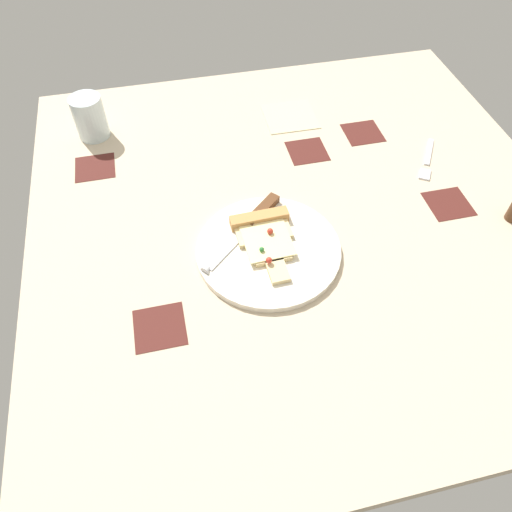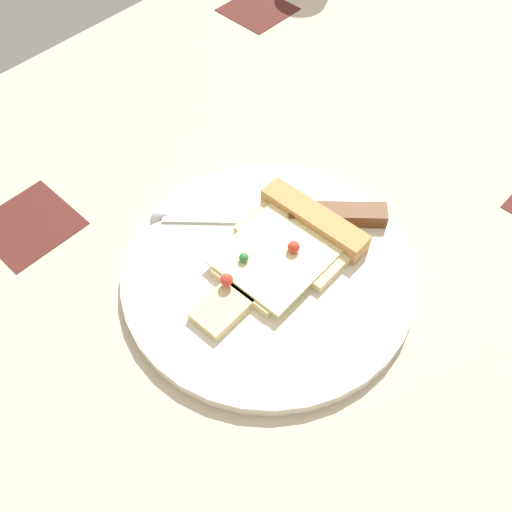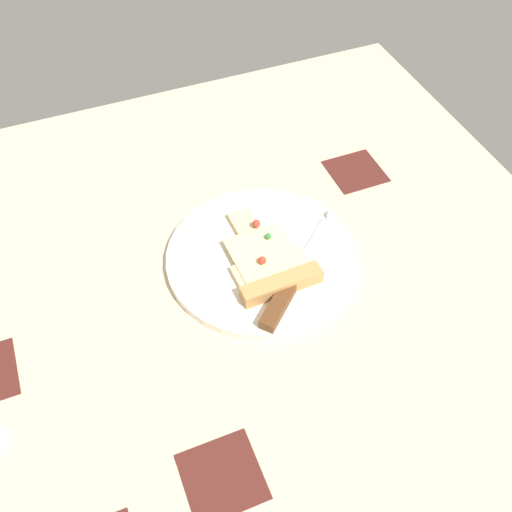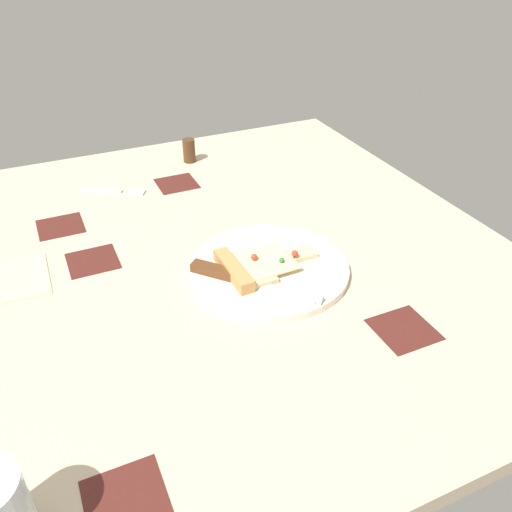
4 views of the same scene
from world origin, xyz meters
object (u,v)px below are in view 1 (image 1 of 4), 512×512
(drinking_glass, at_px, (90,117))
(plate, at_px, (268,250))
(knife, at_px, (249,224))
(fork, at_px, (428,160))
(pizza_slice, at_px, (265,235))
(napkin, at_px, (290,116))

(drinking_glass, bearing_deg, plate, 35.47)
(knife, xyz_separation_m, fork, (-0.12, 0.45, -0.02))
(knife, bearing_deg, drinking_glass, -4.62)
(knife, relative_size, drinking_glass, 1.85)
(pizza_slice, relative_size, fork, 1.27)
(pizza_slice, height_order, drinking_glass, drinking_glass)
(napkin, bearing_deg, knife, -27.18)
(drinking_glass, distance_m, fork, 0.81)
(plate, distance_m, knife, 0.07)
(knife, bearing_deg, napkin, -69.20)
(knife, relative_size, fork, 1.38)
(knife, bearing_deg, pizza_slice, 170.26)
(plate, height_order, napkin, plate)
(knife, distance_m, drinking_glass, 0.50)
(plate, xyz_separation_m, drinking_glass, (-0.46, -0.33, 0.04))
(knife, relative_size, napkin, 1.48)
(drinking_glass, bearing_deg, fork, 69.97)
(drinking_glass, distance_m, napkin, 0.49)
(pizza_slice, xyz_separation_m, napkin, (-0.40, 0.16, -0.02))
(plate, relative_size, pizza_slice, 1.62)
(drinking_glass, relative_size, fork, 0.74)
(fork, bearing_deg, drinking_glass, 11.86)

